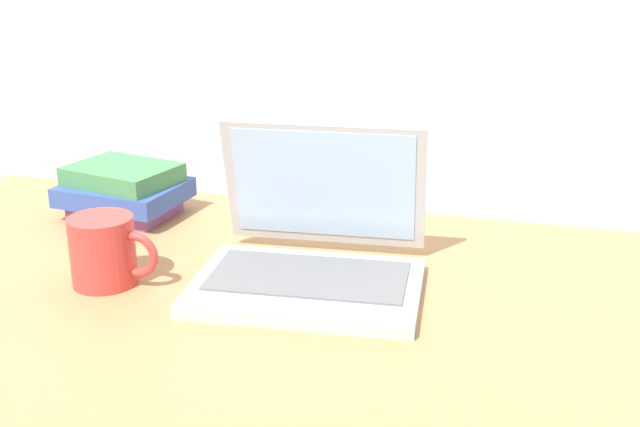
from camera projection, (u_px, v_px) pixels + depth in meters
name	position (u px, v px, depth m)	size (l,w,h in m)	color
desk	(335.00, 308.00, 1.06)	(1.60, 0.76, 0.03)	#A87A4C
laptop	(313.00, 250.00, 1.10)	(0.33, 0.30, 0.21)	#B2B5BA
coffee_mug	(105.00, 250.00, 1.08)	(0.13, 0.09, 0.10)	red
book_stack	(124.00, 190.00, 1.36)	(0.21, 0.18, 0.09)	#8C4C8C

